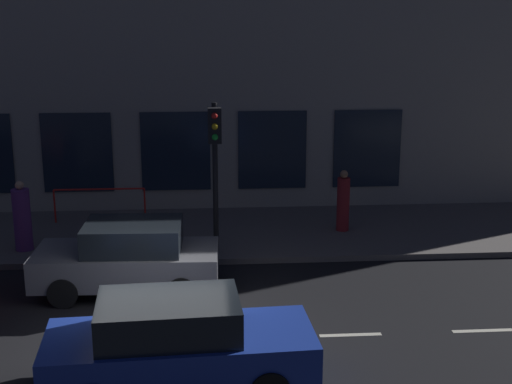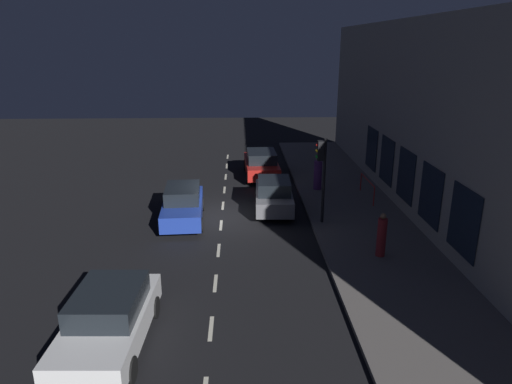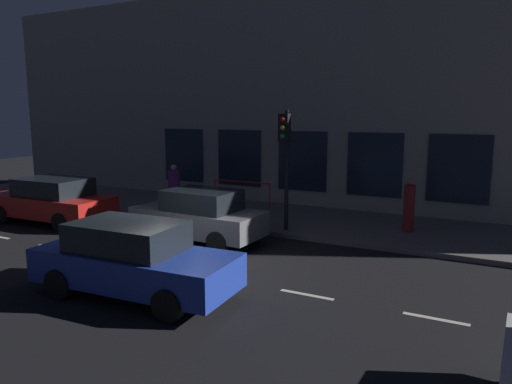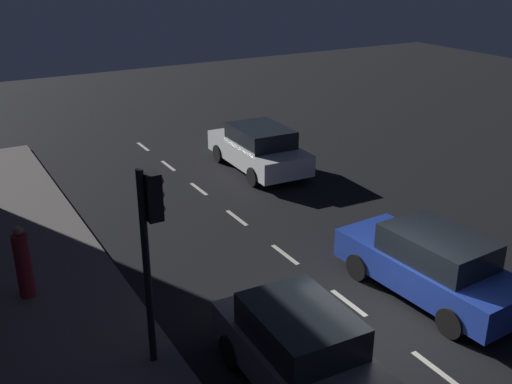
# 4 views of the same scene
# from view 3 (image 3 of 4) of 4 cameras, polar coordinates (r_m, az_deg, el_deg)

# --- Properties ---
(ground_plane) EXTENTS (60.00, 60.00, 0.00)m
(ground_plane) POSITION_cam_3_polar(r_m,az_deg,el_deg) (12.16, -10.12, -9.06)
(ground_plane) COLOR black
(sidewalk) EXTENTS (4.50, 32.00, 0.15)m
(sidewalk) POSITION_cam_3_polar(r_m,az_deg,el_deg) (17.31, 2.64, -3.06)
(sidewalk) COLOR #5B5654
(sidewalk) RESTS_ON ground
(building_facade) EXTENTS (0.65, 32.00, 8.81)m
(building_facade) POSITION_cam_3_polar(r_m,az_deg,el_deg) (19.24, 6.02, 11.10)
(building_facade) COLOR gray
(building_facade) RESTS_ON ground
(lane_centre_line) EXTENTS (0.12, 27.20, 0.01)m
(lane_centre_line) POSITION_cam_3_polar(r_m,az_deg,el_deg) (11.60, -6.15, -9.87)
(lane_centre_line) COLOR beige
(lane_centre_line) RESTS_ON ground
(traffic_light) EXTENTS (0.48, 0.32, 3.75)m
(traffic_light) POSITION_cam_3_polar(r_m,az_deg,el_deg) (14.75, 3.52, 5.35)
(traffic_light) COLOR black
(traffic_light) RESTS_ON sidewalk
(parked_car_0) EXTENTS (1.92, 4.03, 1.58)m
(parked_car_0) POSITION_cam_3_polar(r_m,az_deg,el_deg) (14.35, -6.79, -2.84)
(parked_car_0) COLOR slate
(parked_car_0) RESTS_ON ground
(parked_car_2) EXTENTS (2.09, 4.61, 1.58)m
(parked_car_2) POSITION_cam_3_polar(r_m,az_deg,el_deg) (18.17, -23.21, -0.92)
(parked_car_2) COLOR red
(parked_car_2) RESTS_ON ground
(parked_car_3) EXTENTS (2.00, 4.46, 1.58)m
(parked_car_3) POSITION_cam_3_polar(r_m,az_deg,el_deg) (10.44, -14.42, -7.79)
(parked_car_3) COLOR #1E389E
(parked_car_3) RESTS_ON ground
(pedestrian_0) EXTENTS (0.46, 0.46, 1.68)m
(pedestrian_0) POSITION_cam_3_polar(r_m,az_deg,el_deg) (15.62, 17.79, -1.70)
(pedestrian_0) COLOR maroon
(pedestrian_0) RESTS_ON sidewalk
(pedestrian_1) EXTENTS (0.52, 0.52, 1.78)m
(pedestrian_1) POSITION_cam_3_polar(r_m,az_deg,el_deg) (18.04, -9.73, 0.19)
(pedestrian_1) COLOR #5B2D70
(pedestrian_1) RESTS_ON sidewalk
(red_railing) EXTENTS (0.05, 2.57, 0.97)m
(red_railing) POSITION_cam_3_polar(r_m,az_deg,el_deg) (19.07, -1.75, 0.63)
(red_railing) COLOR red
(red_railing) RESTS_ON sidewalk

